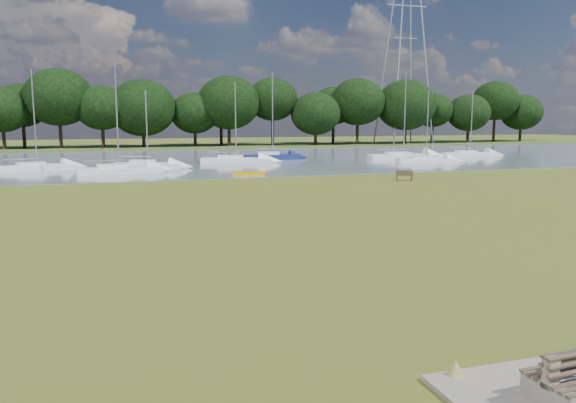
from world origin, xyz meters
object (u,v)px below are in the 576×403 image
object	(u,v)px
kayak	(249,173)
sailboat_1	(147,164)
sailboat_2	(403,155)
sailboat_3	(272,155)
sailboat_0	(426,159)
sailboat_5	(36,165)
riverbank_bench	(404,175)
sailboat_7	(118,168)
pylon	(407,6)
sailboat_9	(470,153)
sailboat_4	(235,159)

from	to	relation	value
kayak	sailboat_1	xyz separation A→B (m)	(-7.66, 8.59, 0.32)
sailboat_2	sailboat_3	size ratio (longest dim) A/B	1.01
sailboat_1	sailboat_3	size ratio (longest dim) A/B	0.74
sailboat_0	sailboat_2	bearing A→B (deg)	96.23
sailboat_0	sailboat_5	xyz separation A→B (m)	(-37.75, 3.00, 0.03)
riverbank_bench	sailboat_3	distance (m)	23.28
sailboat_7	riverbank_bench	bearing A→B (deg)	-36.63
pylon	sailboat_7	bearing A→B (deg)	-140.13
kayak	sailboat_9	world-z (taller)	sailboat_9
kayak	sailboat_1	world-z (taller)	sailboat_1
pylon	sailboat_0	bearing A→B (deg)	-115.65
sailboat_0	sailboat_4	bearing A→B (deg)	174.37
riverbank_bench	kayak	size ratio (longest dim) A/B	0.50
pylon	sailboat_3	distance (m)	50.47
kayak	sailboat_0	xyz separation A→B (m)	(20.48, 6.72, 0.28)
riverbank_bench	sailboat_9	size ratio (longest dim) A/B	0.17
riverbank_bench	sailboat_7	bearing A→B (deg)	173.58
sailboat_9	riverbank_bench	bearing A→B (deg)	-125.08
riverbank_bench	sailboat_5	xyz separation A→B (m)	(-27.59, 16.91, 0.10)
pylon	sailboat_5	world-z (taller)	pylon
pylon	sailboat_1	world-z (taller)	pylon
sailboat_3	sailboat_5	size ratio (longest dim) A/B	1.08
riverbank_bench	sailboat_9	world-z (taller)	sailboat_9
riverbank_bench	sailboat_1	xyz separation A→B (m)	(-17.99, 15.78, 0.11)
sailboat_0	sailboat_4	distance (m)	19.84
sailboat_5	kayak	bearing A→B (deg)	-46.16
sailboat_2	sailboat_4	distance (m)	19.48
sailboat_7	sailboat_9	distance (m)	41.73
sailboat_4	sailboat_7	distance (m)	14.02
sailboat_2	sailboat_7	bearing A→B (deg)	-156.89
sailboat_3	sailboat_5	bearing A→B (deg)	-166.25
sailboat_0	sailboat_7	size ratio (longest dim) A/B	0.79
sailboat_1	sailboat_9	size ratio (longest dim) A/B	0.88
sailboat_9	sailboat_4	bearing A→B (deg)	-168.43
sailboat_2	sailboat_4	bearing A→B (deg)	-170.67
sailboat_5	sailboat_7	bearing A→B (deg)	-53.42
kayak	sailboat_7	world-z (taller)	sailboat_7
kayak	sailboat_5	xyz separation A→B (m)	(-17.26, 9.72, 0.31)
sailboat_0	sailboat_1	distance (m)	28.21
sailboat_0	kayak	bearing A→B (deg)	-151.32
sailboat_0	sailboat_7	distance (m)	30.85
sailboat_4	sailboat_5	xyz separation A→B (m)	(-18.69, -2.52, -0.02)
sailboat_0	pylon	bearing A→B (deg)	74.88
kayak	sailboat_4	size ratio (longest dim) A/B	0.32
sailboat_1	sailboat_9	xyz separation A→B (m)	(38.15, 4.77, -0.01)
sailboat_4	sailboat_5	size ratio (longest dim) A/B	0.93
sailboat_1	sailboat_5	size ratio (longest dim) A/B	0.80
pylon	kayak	bearing A→B (deg)	-130.54
riverbank_bench	sailboat_5	bearing A→B (deg)	171.71
sailboat_7	pylon	bearing A→B (deg)	32.89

